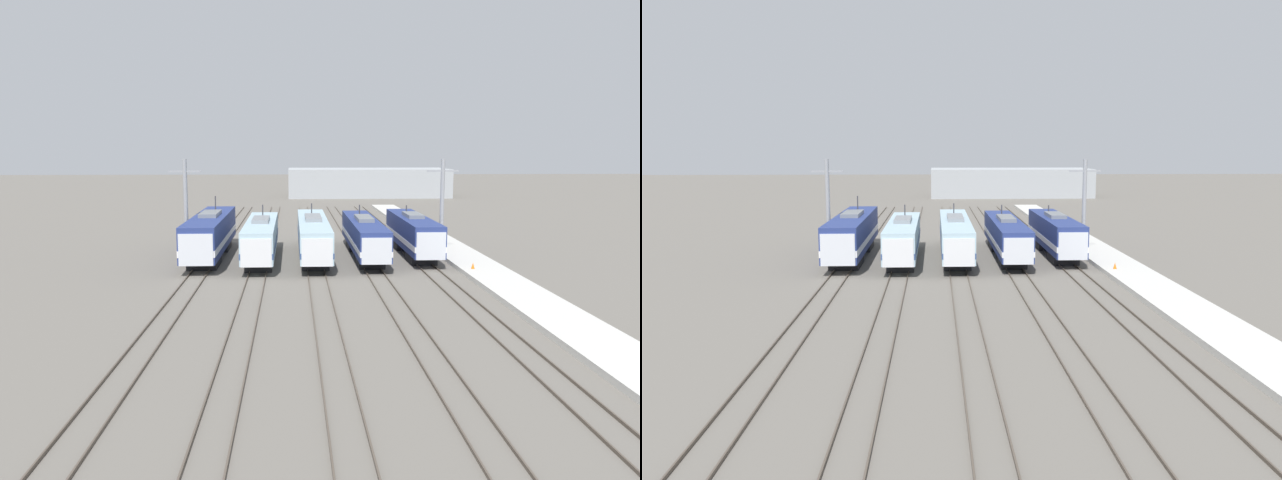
% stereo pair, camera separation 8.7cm
% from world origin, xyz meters
% --- Properties ---
extents(ground_plane, '(400.00, 400.00, 0.00)m').
position_xyz_m(ground_plane, '(0.00, 0.00, 0.00)').
color(ground_plane, '#666059').
extents(rail_pair_far_left, '(1.50, 120.00, 0.15)m').
position_xyz_m(rail_pair_far_left, '(-9.83, 0.00, 0.07)').
color(rail_pair_far_left, '#4C4238').
rests_on(rail_pair_far_left, ground_plane).
extents(rail_pair_center_left, '(1.51, 120.00, 0.15)m').
position_xyz_m(rail_pair_center_left, '(-4.91, 0.00, 0.07)').
color(rail_pair_center_left, '#4C4238').
rests_on(rail_pair_center_left, ground_plane).
extents(rail_pair_center, '(1.51, 120.00, 0.15)m').
position_xyz_m(rail_pair_center, '(0.00, 0.00, 0.07)').
color(rail_pair_center, '#4C4238').
rests_on(rail_pair_center, ground_plane).
extents(rail_pair_center_right, '(1.51, 120.00, 0.15)m').
position_xyz_m(rail_pair_center_right, '(4.91, 0.00, 0.07)').
color(rail_pair_center_right, '#4C4238').
rests_on(rail_pair_center_right, ground_plane).
extents(rail_pair_far_right, '(1.50, 120.00, 0.15)m').
position_xyz_m(rail_pair_far_right, '(9.83, 0.00, 0.07)').
color(rail_pair_far_right, '#4C4238').
rests_on(rail_pair_far_right, ground_plane).
extents(locomotive_far_left, '(3.08, 19.13, 5.59)m').
position_xyz_m(locomotive_far_left, '(-9.83, 8.44, 2.26)').
color(locomotive_far_left, black).
rests_on(locomotive_far_left, ground_plane).
extents(locomotive_center_left, '(2.78, 16.99, 4.91)m').
position_xyz_m(locomotive_center_left, '(-4.91, 6.73, 2.08)').
color(locomotive_center_left, '#232326').
rests_on(locomotive_center_left, ground_plane).
extents(locomotive_center, '(2.80, 20.03, 4.82)m').
position_xyz_m(locomotive_center, '(0.00, 8.27, 2.07)').
color(locomotive_center, '#232326').
rests_on(locomotive_center, ground_plane).
extents(locomotive_center_right, '(2.75, 18.68, 4.68)m').
position_xyz_m(locomotive_center_right, '(4.91, 8.22, 2.03)').
color(locomotive_center_right, black).
rests_on(locomotive_center_right, ground_plane).
extents(locomotive_far_right, '(2.78, 16.50, 4.58)m').
position_xyz_m(locomotive_far_right, '(9.83, 9.10, 2.12)').
color(locomotive_far_right, black).
rests_on(locomotive_far_right, ground_plane).
extents(catenary_tower_left, '(2.98, 0.39, 9.42)m').
position_xyz_m(catenary_tower_left, '(-11.96, 8.06, 4.89)').
color(catenary_tower_left, gray).
rests_on(catenary_tower_left, ground_plane).
extents(catenary_tower_right, '(2.98, 0.39, 9.42)m').
position_xyz_m(catenary_tower_right, '(12.30, 8.06, 4.89)').
color(catenary_tower_right, gray).
rests_on(catenary_tower_right, ground_plane).
extents(platform, '(4.00, 120.00, 0.40)m').
position_xyz_m(platform, '(14.17, 0.00, 0.20)').
color(platform, beige).
rests_on(platform, ground_plane).
extents(traffic_cone, '(0.30, 0.30, 0.53)m').
position_xyz_m(traffic_cone, '(13.14, 0.10, 0.67)').
color(traffic_cone, orange).
rests_on(traffic_cone, platform).
extents(depot_building, '(34.28, 13.62, 6.03)m').
position_xyz_m(depot_building, '(14.40, 84.71, 3.02)').
color(depot_building, '#9EA3A8').
rests_on(depot_building, ground_plane).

